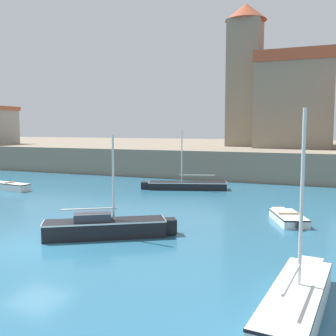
{
  "coord_description": "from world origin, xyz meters",
  "views": [
    {
      "loc": [
        11.49,
        -13.22,
        5.04
      ],
      "look_at": [
        0.38,
        14.23,
        2.0
      ],
      "focal_mm": 42.0,
      "sensor_mm": 36.0,
      "label": 1
    }
  ],
  "objects": [
    {
      "name": "dinghy_white_2",
      "position": [
        9.69,
        8.37,
        0.25
      ],
      "size": [
        2.35,
        3.71,
        0.53
      ],
      "color": "white",
      "rests_on": "ground"
    },
    {
      "name": "sailboat_black_0",
      "position": [
        0.85,
        16.93,
        0.36
      ],
      "size": [
        7.0,
        3.37,
        4.92
      ],
      "color": "black",
      "rests_on": "ground"
    },
    {
      "name": "sailboat_black_3",
      "position": [
        2.19,
        2.18,
        0.49
      ],
      "size": [
        5.71,
        4.1,
        4.71
      ],
      "color": "black",
      "rests_on": "ground"
    },
    {
      "name": "church",
      "position": [
        6.95,
        36.29,
        8.68
      ],
      "size": [
        12.52,
        14.47,
        16.79
      ],
      "color": "gray",
      "rests_on": "quay_seawall"
    },
    {
      "name": "ground_plane",
      "position": [
        0.0,
        0.0,
        0.0
      ],
      "size": [
        200.0,
        200.0,
        0.0
      ],
      "primitive_type": "plane",
      "color": "#28607F"
    },
    {
      "name": "sailboat_white_5",
      "position": [
        10.9,
        -2.59,
        0.45
      ],
      "size": [
        1.79,
        5.87,
        5.57
      ],
      "color": "white",
      "rests_on": "ground"
    },
    {
      "name": "dinghy_white_1",
      "position": [
        -12.32,
        11.18,
        0.32
      ],
      "size": [
        4.28,
        1.5,
        0.67
      ],
      "color": "white",
      "rests_on": "ground"
    },
    {
      "name": "quay_seawall",
      "position": [
        0.0,
        42.6,
        1.41
      ],
      "size": [
        120.0,
        40.0,
        2.82
      ],
      "primitive_type": "cube",
      "color": "gray",
      "rests_on": "ground"
    }
  ]
}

